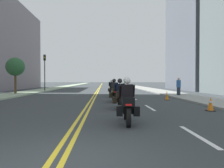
{
  "coord_description": "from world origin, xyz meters",
  "views": [
    {
      "loc": [
        0.88,
        -3.71,
        1.5
      ],
      "look_at": [
        1.53,
        13.4,
        1.22
      ],
      "focal_mm": 34.62,
      "sensor_mm": 36.0,
      "label": 1
    }
  ],
  "objects_px": {
    "street_tree_0": "(15,67)",
    "motorcycle_4": "(111,88)",
    "motorcycle_3": "(113,90)",
    "traffic_light_near": "(45,66)",
    "traffic_cone_0": "(210,104)",
    "traffic_cone_1": "(167,95)",
    "motorcycle_1": "(120,97)",
    "pedestrian_0": "(179,87)",
    "motorcycle_2": "(114,92)",
    "motorcycle_0": "(127,105)"
  },
  "relations": [
    {
      "from": "street_tree_0",
      "to": "motorcycle_4",
      "type": "bearing_deg",
      "value": -1.2
    },
    {
      "from": "motorcycle_3",
      "to": "traffic_light_near",
      "type": "relative_size",
      "value": 0.44
    },
    {
      "from": "traffic_cone_0",
      "to": "traffic_cone_1",
      "type": "distance_m",
      "value": 5.9
    },
    {
      "from": "motorcycle_1",
      "to": "motorcycle_3",
      "type": "xyz_separation_m",
      "value": [
        -0.0,
        7.95,
        0.02
      ]
    },
    {
      "from": "motorcycle_3",
      "to": "traffic_cone_0",
      "type": "height_order",
      "value": "motorcycle_3"
    },
    {
      "from": "motorcycle_1",
      "to": "street_tree_0",
      "type": "height_order",
      "value": "street_tree_0"
    },
    {
      "from": "motorcycle_4",
      "to": "street_tree_0",
      "type": "bearing_deg",
      "value": 178.01
    },
    {
      "from": "traffic_cone_0",
      "to": "pedestrian_0",
      "type": "height_order",
      "value": "pedestrian_0"
    },
    {
      "from": "motorcycle_4",
      "to": "traffic_cone_1",
      "type": "bearing_deg",
      "value": -60.4
    },
    {
      "from": "motorcycle_4",
      "to": "traffic_cone_0",
      "type": "bearing_deg",
      "value": -71.61
    },
    {
      "from": "motorcycle_4",
      "to": "traffic_cone_1",
      "type": "relative_size",
      "value": 2.92
    },
    {
      "from": "motorcycle_3",
      "to": "traffic_cone_1",
      "type": "distance_m",
      "value": 5.05
    },
    {
      "from": "motorcycle_4",
      "to": "street_tree_0",
      "type": "distance_m",
      "value": 10.46
    },
    {
      "from": "motorcycle_2",
      "to": "traffic_cone_1",
      "type": "distance_m",
      "value": 4.27
    },
    {
      "from": "traffic_cone_1",
      "to": "motorcycle_0",
      "type": "bearing_deg",
      "value": -114.47
    },
    {
      "from": "motorcycle_2",
      "to": "motorcycle_3",
      "type": "height_order",
      "value": "motorcycle_2"
    },
    {
      "from": "motorcycle_3",
      "to": "traffic_light_near",
      "type": "distance_m",
      "value": 14.1
    },
    {
      "from": "motorcycle_0",
      "to": "traffic_cone_0",
      "type": "xyz_separation_m",
      "value": [
        4.43,
        2.91,
        -0.3
      ]
    },
    {
      "from": "motorcycle_2",
      "to": "traffic_cone_0",
      "type": "distance_m",
      "value": 6.51
    },
    {
      "from": "motorcycle_1",
      "to": "motorcycle_3",
      "type": "bearing_deg",
      "value": 91.65
    },
    {
      "from": "traffic_cone_0",
      "to": "motorcycle_1",
      "type": "bearing_deg",
      "value": 166.4
    },
    {
      "from": "motorcycle_0",
      "to": "motorcycle_2",
      "type": "distance_m",
      "value": 7.61
    },
    {
      "from": "motorcycle_2",
      "to": "pedestrian_0",
      "type": "relative_size",
      "value": 1.23
    },
    {
      "from": "motorcycle_3",
      "to": "traffic_cone_0",
      "type": "relative_size",
      "value": 3.13
    },
    {
      "from": "traffic_cone_0",
      "to": "street_tree_0",
      "type": "xyz_separation_m",
      "value": [
        -14.63,
        12.92,
        2.57
      ]
    },
    {
      "from": "motorcycle_3",
      "to": "pedestrian_0",
      "type": "height_order",
      "value": "pedestrian_0"
    },
    {
      "from": "motorcycle_1",
      "to": "motorcycle_3",
      "type": "relative_size",
      "value": 0.95
    },
    {
      "from": "motorcycle_3",
      "to": "pedestrian_0",
      "type": "bearing_deg",
      "value": 9.1
    },
    {
      "from": "motorcycle_4",
      "to": "traffic_light_near",
      "type": "relative_size",
      "value": 0.42
    },
    {
      "from": "traffic_light_near",
      "to": "pedestrian_0",
      "type": "bearing_deg",
      "value": -33.15
    },
    {
      "from": "traffic_light_near",
      "to": "pedestrian_0",
      "type": "distance_m",
      "value": 18.26
    },
    {
      "from": "motorcycle_0",
      "to": "motorcycle_2",
      "type": "relative_size",
      "value": 0.96
    },
    {
      "from": "motorcycle_3",
      "to": "motorcycle_4",
      "type": "bearing_deg",
      "value": 93.81
    },
    {
      "from": "motorcycle_1",
      "to": "street_tree_0",
      "type": "xyz_separation_m",
      "value": [
        -10.25,
        11.86,
        2.28
      ]
    },
    {
      "from": "traffic_light_near",
      "to": "street_tree_0",
      "type": "height_order",
      "value": "traffic_light_near"
    },
    {
      "from": "traffic_cone_1",
      "to": "motorcycle_4",
      "type": "bearing_deg",
      "value": 120.39
    },
    {
      "from": "motorcycle_2",
      "to": "traffic_cone_1",
      "type": "height_order",
      "value": "motorcycle_2"
    },
    {
      "from": "motorcycle_4",
      "to": "motorcycle_1",
      "type": "bearing_deg",
      "value": -90.59
    },
    {
      "from": "motorcycle_0",
      "to": "pedestrian_0",
      "type": "relative_size",
      "value": 1.18
    },
    {
      "from": "pedestrian_0",
      "to": "motorcycle_4",
      "type": "bearing_deg",
      "value": -167.77
    },
    {
      "from": "motorcycle_1",
      "to": "traffic_cone_0",
      "type": "height_order",
      "value": "motorcycle_1"
    },
    {
      "from": "pedestrian_0",
      "to": "street_tree_0",
      "type": "xyz_separation_m",
      "value": [
        -16.44,
        3.28,
        2.01
      ]
    },
    {
      "from": "street_tree_0",
      "to": "traffic_light_near",
      "type": "bearing_deg",
      "value": 78.89
    },
    {
      "from": "motorcycle_2",
      "to": "traffic_light_near",
      "type": "distance_m",
      "value": 17.49
    },
    {
      "from": "motorcycle_0",
      "to": "traffic_light_near",
      "type": "relative_size",
      "value": 0.41
    },
    {
      "from": "motorcycle_1",
      "to": "motorcycle_2",
      "type": "bearing_deg",
      "value": 93.6
    },
    {
      "from": "motorcycle_0",
      "to": "motorcycle_1",
      "type": "bearing_deg",
      "value": 91.7
    },
    {
      "from": "street_tree_0",
      "to": "traffic_cone_0",
      "type": "bearing_deg",
      "value": -41.45
    },
    {
      "from": "motorcycle_4",
      "to": "street_tree_0",
      "type": "relative_size",
      "value": 0.54
    },
    {
      "from": "traffic_cone_0",
      "to": "pedestrian_0",
      "type": "distance_m",
      "value": 9.83
    }
  ]
}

